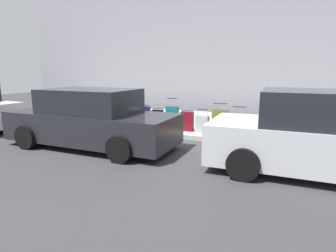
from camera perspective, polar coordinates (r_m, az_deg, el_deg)
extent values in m
plane|color=#333335|center=(8.50, 4.42, -2.86)|extent=(40.00, 40.00, 0.00)
cube|color=#ADA89E|center=(10.84, 8.47, 0.53)|extent=(18.00, 5.00, 0.14)
cube|color=gray|center=(15.75, 13.58, 18.67)|extent=(24.00, 3.00, 8.34)
cube|color=#0F606B|center=(8.64, 24.60, -0.88)|extent=(0.44, 0.24, 0.53)
cube|color=black|center=(8.64, 24.60, -0.88)|extent=(0.44, 0.06, 0.54)
cylinder|color=gray|center=(8.57, 26.05, 1.62)|extent=(0.02, 0.02, 0.27)
cylinder|color=gray|center=(8.57, 23.59, 1.82)|extent=(0.02, 0.02, 0.27)
cylinder|color=black|center=(8.55, 24.89, 2.61)|extent=(0.37, 0.04, 0.02)
cylinder|color=black|center=(8.69, 25.72, -2.55)|extent=(0.04, 0.02, 0.04)
cylinder|color=black|center=(8.69, 23.22, -2.34)|extent=(0.04, 0.02, 0.04)
cube|color=black|center=(8.53, 21.10, -0.07)|extent=(0.41, 0.24, 0.73)
cube|color=black|center=(8.53, 21.10, -0.07)|extent=(0.42, 0.05, 0.74)
cylinder|color=gray|center=(8.45, 22.53, 3.25)|extent=(0.02, 0.02, 0.30)
cylinder|color=gray|center=(8.46, 20.15, 3.43)|extent=(0.02, 0.02, 0.30)
cylinder|color=black|center=(8.44, 21.41, 4.33)|extent=(0.35, 0.03, 0.02)
cylinder|color=black|center=(8.60, 22.14, -2.40)|extent=(0.04, 0.02, 0.04)
cylinder|color=black|center=(8.61, 19.73, -2.21)|extent=(0.04, 0.02, 0.04)
cube|color=navy|center=(8.64, 17.65, -0.45)|extent=(0.39, 0.22, 0.51)
cube|color=black|center=(8.64, 17.65, -0.45)|extent=(0.40, 0.05, 0.52)
cylinder|color=gray|center=(8.58, 18.85, 1.27)|extent=(0.02, 0.02, 0.04)
cylinder|color=gray|center=(8.60, 16.67, 1.41)|extent=(0.02, 0.02, 0.04)
cylinder|color=black|center=(8.59, 17.77, 1.47)|extent=(0.33, 0.03, 0.02)
cylinder|color=black|center=(8.68, 18.67, -2.03)|extent=(0.04, 0.02, 0.04)
cylinder|color=black|center=(8.70, 16.45, -1.87)|extent=(0.04, 0.02, 0.04)
cube|color=red|center=(8.64, 14.17, -0.10)|extent=(0.45, 0.27, 0.56)
cube|color=black|center=(8.64, 14.17, -0.10)|extent=(0.44, 0.07, 0.57)
cylinder|color=gray|center=(8.55, 15.56, 2.68)|extent=(0.02, 0.02, 0.31)
cylinder|color=gray|center=(8.58, 13.06, 2.83)|extent=(0.02, 0.02, 0.31)
cylinder|color=black|center=(8.55, 14.36, 3.80)|extent=(0.38, 0.04, 0.02)
cylinder|color=black|center=(8.68, 15.35, -1.84)|extent=(0.04, 0.02, 0.04)
cylinder|color=black|center=(8.71, 12.83, -1.67)|extent=(0.04, 0.02, 0.04)
cube|color=#59601E|center=(8.73, 10.51, 0.79)|extent=(0.49, 0.21, 0.74)
cube|color=black|center=(8.73, 10.51, 0.79)|extent=(0.49, 0.05, 0.75)
cylinder|color=gray|center=(8.63, 12.00, 3.77)|extent=(0.02, 0.02, 0.20)
cylinder|color=gray|center=(8.70, 9.26, 3.93)|extent=(0.02, 0.02, 0.20)
cylinder|color=black|center=(8.65, 10.65, 4.52)|extent=(0.42, 0.04, 0.02)
cylinder|color=black|center=(8.77, 11.81, -1.53)|extent=(0.04, 0.02, 0.04)
cylinder|color=black|center=(8.84, 9.06, -1.33)|extent=(0.04, 0.02, 0.04)
cube|color=#9EA0A8|center=(8.88, 7.01, 0.36)|extent=(0.40, 0.27, 0.52)
cube|color=black|center=(8.88, 7.01, 0.36)|extent=(0.40, 0.05, 0.53)
cylinder|color=gray|center=(8.77, 8.12, 2.65)|extent=(0.02, 0.02, 0.21)
cylinder|color=gray|center=(8.87, 6.03, 2.79)|extent=(0.02, 0.02, 0.21)
cylinder|color=black|center=(8.80, 7.09, 3.41)|extent=(0.33, 0.03, 0.02)
cylinder|color=black|center=(8.88, 8.04, -1.24)|extent=(0.04, 0.02, 0.04)
cylinder|color=black|center=(8.98, 5.92, -1.05)|extent=(0.04, 0.02, 0.04)
cube|color=maroon|center=(9.04, 3.91, 0.95)|extent=(0.42, 0.25, 0.63)
cube|color=black|center=(9.04, 3.91, 0.95)|extent=(0.42, 0.06, 0.64)
cylinder|color=gray|center=(8.94, 5.01, 3.00)|extent=(0.02, 0.02, 0.04)
cylinder|color=gray|center=(9.03, 2.87, 3.11)|extent=(0.02, 0.02, 0.04)
cylinder|color=black|center=(8.98, 3.94, 3.18)|extent=(0.35, 0.04, 0.02)
cylinder|color=black|center=(9.05, 4.97, -0.93)|extent=(0.05, 0.02, 0.04)
cylinder|color=black|center=(9.14, 2.80, -0.78)|extent=(0.05, 0.02, 0.04)
cube|color=#0F606B|center=(9.21, 0.85, 1.60)|extent=(0.42, 0.21, 0.76)
cube|color=black|center=(9.21, 0.85, 1.60)|extent=(0.42, 0.05, 0.78)
cylinder|color=gray|center=(9.08, 1.91, 4.77)|extent=(0.02, 0.02, 0.27)
cylinder|color=gray|center=(9.19, -0.17, 4.85)|extent=(0.02, 0.02, 0.27)
cylinder|color=black|center=(9.12, 0.87, 5.67)|extent=(0.35, 0.04, 0.02)
cylinder|color=black|center=(9.22, 1.90, -0.66)|extent=(0.04, 0.02, 0.04)
cylinder|color=black|center=(9.33, -0.19, -0.51)|extent=(0.04, 0.02, 0.04)
cube|color=black|center=(9.36, -2.12, 1.37)|extent=(0.38, 0.23, 0.64)
cube|color=black|center=(9.36, -2.12, 1.37)|extent=(0.37, 0.07, 0.65)
cylinder|color=gray|center=(9.25, -1.26, 3.39)|extent=(0.02, 0.02, 0.04)
cylinder|color=gray|center=(9.36, -3.01, 3.47)|extent=(0.02, 0.02, 0.04)
cylinder|color=black|center=(9.30, -2.14, 3.55)|extent=(0.30, 0.05, 0.02)
cylinder|color=black|center=(9.36, -1.22, -0.48)|extent=(0.05, 0.02, 0.04)
cylinder|color=black|center=(9.47, -3.00, -0.36)|extent=(0.05, 0.02, 0.04)
cube|color=navy|center=(9.54, -4.85, 1.79)|extent=(0.40, 0.23, 0.73)
cube|color=black|center=(9.54, -4.85, 1.79)|extent=(0.40, 0.06, 0.74)
cylinder|color=gray|center=(9.42, -3.97, 4.04)|extent=(0.02, 0.02, 0.04)
cylinder|color=gray|center=(9.55, -5.78, 4.11)|extent=(0.02, 0.02, 0.04)
cylinder|color=black|center=(9.48, -4.89, 4.20)|extent=(0.33, 0.04, 0.02)
cylinder|color=black|center=(9.54, -3.88, -0.28)|extent=(0.05, 0.02, 0.04)
cylinder|color=black|center=(9.67, -5.73, -0.15)|extent=(0.05, 0.02, 0.04)
cube|color=red|center=(9.89, -7.45, 1.74)|extent=(0.51, 0.29, 0.61)
cube|color=black|center=(9.89, -7.45, 1.74)|extent=(0.50, 0.08, 0.62)
cylinder|color=gray|center=(9.74, -6.36, 4.18)|extent=(0.02, 0.02, 0.25)
cylinder|color=gray|center=(9.92, -8.65, 4.26)|extent=(0.02, 0.02, 0.25)
cylinder|color=black|center=(9.82, -7.54, 4.95)|extent=(0.43, 0.06, 0.02)
cylinder|color=black|center=(9.85, -6.25, 0.05)|extent=(0.05, 0.02, 0.04)
cylinder|color=black|center=(10.04, -8.56, 0.20)|extent=(0.05, 0.02, 0.04)
cube|color=#59601E|center=(10.15, -10.30, 1.68)|extent=(0.41, 0.23, 0.53)
cube|color=black|center=(10.15, -10.30, 1.68)|extent=(0.40, 0.07, 0.55)
cylinder|color=gray|center=(10.03, -9.51, 3.25)|extent=(0.02, 0.02, 0.04)
cylinder|color=gray|center=(10.18, -11.19, 3.31)|extent=(0.02, 0.02, 0.04)
cylinder|color=black|center=(10.10, -10.36, 3.39)|extent=(0.33, 0.05, 0.02)
cylinder|color=black|center=(10.12, -9.38, 0.26)|extent=(0.05, 0.02, 0.04)
cylinder|color=black|center=(10.27, -11.10, 0.37)|extent=(0.05, 0.02, 0.04)
cylinder|color=red|center=(10.71, -14.78, 2.37)|extent=(0.20, 0.20, 0.68)
sphere|color=red|center=(10.66, -14.89, 4.44)|extent=(0.21, 0.21, 0.21)
cylinder|color=red|center=(10.79, -15.43, 2.59)|extent=(0.09, 0.10, 0.09)
cylinder|color=red|center=(10.61, -14.14, 2.51)|extent=(0.09, 0.10, 0.09)
cylinder|color=brown|center=(10.94, -17.72, 2.66)|extent=(0.12, 0.12, 0.78)
cube|color=#B2B5BA|center=(6.37, 28.45, -3.57)|extent=(4.35, 1.87, 0.83)
cube|color=black|center=(6.23, 29.10, 3.18)|extent=(2.27, 1.71, 0.68)
cylinder|color=black|center=(5.55, 15.08, -7.57)|extent=(0.64, 0.23, 0.64)
cylinder|color=black|center=(7.32, 17.06, -3.08)|extent=(0.64, 0.23, 0.64)
cube|color=black|center=(7.92, -15.34, -0.11)|extent=(4.75, 1.83, 0.78)
cube|color=black|center=(7.81, -15.61, 4.97)|extent=(2.48, 1.65, 0.63)
cylinder|color=black|center=(8.37, -26.93, -2.05)|extent=(0.64, 0.23, 0.64)
cylinder|color=black|center=(9.56, -18.89, 0.12)|extent=(0.64, 0.23, 0.64)
cylinder|color=black|center=(6.44, -9.82, -4.69)|extent=(0.64, 0.23, 0.64)
cylinder|color=black|center=(7.93, -2.91, -1.50)|extent=(0.64, 0.23, 0.64)
cylinder|color=black|center=(11.56, -29.46, 1.11)|extent=(0.65, 0.24, 0.64)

